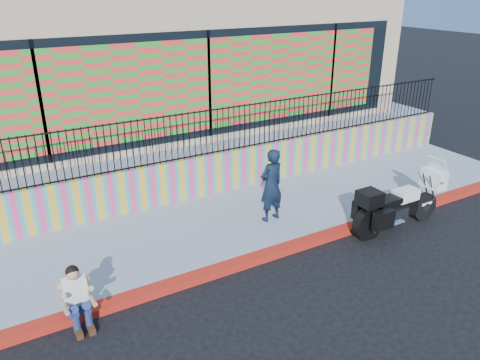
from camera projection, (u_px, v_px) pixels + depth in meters
ground at (296, 248)px, 10.21m from camera, size 90.00×90.00×0.00m
red_curb at (297, 245)px, 10.18m from camera, size 16.00×0.30×0.15m
sidewalk at (257, 215)px, 11.50m from camera, size 16.00×3.00×0.15m
mural_wall at (226, 171)px, 12.53m from camera, size 16.00×0.20×1.10m
metal_fence at (225, 129)px, 12.08m from camera, size 15.80×0.04×1.20m
elevated_platform at (158, 126)px, 16.63m from camera, size 16.00×10.00×1.25m
storefront_building at (155, 51)px, 15.43m from camera, size 14.00×8.06×4.00m
police_motorcycle at (397, 204)px, 10.76m from camera, size 2.53×0.84×1.57m
police_officer at (271, 185)px, 10.81m from camera, size 0.69×0.51×1.76m
seated_man at (78, 303)px, 7.78m from camera, size 0.54×0.71×1.06m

